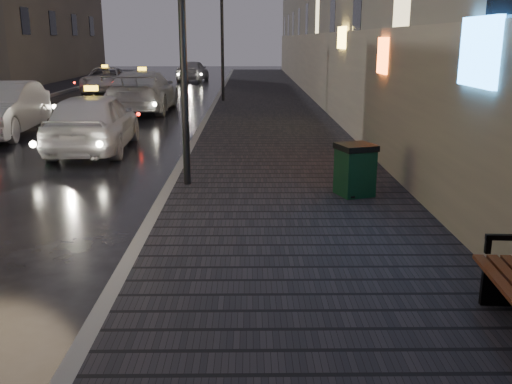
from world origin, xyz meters
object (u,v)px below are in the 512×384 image
Objects in this scene: trash_bin at (355,169)px; lamp_near at (182,10)px; car_far at (193,71)px; taxi_mid at (143,91)px; taxi_far at (106,80)px; taxi_near at (94,121)px; car_left_mid at (1,109)px; lamp_far at (222,27)px.

lamp_near is at bearing 146.16° from trash_bin.
car_far is at bearing 95.29° from lamp_near.
taxi_mid reaches higher than trash_bin.
taxi_far is (-10.25, 23.21, 0.06)m from trash_bin.
taxi_near is at bearing 124.65° from lamp_near.
taxi_mid reaches higher than car_far.
taxi_mid is (-6.40, 13.91, 0.21)m from trash_bin.
car_left_mid is at bearing 87.37° from car_far.
lamp_far reaches higher than taxi_far.
car_far is at bearing 59.02° from taxi_far.
trash_bin is 0.19× the size of car_left_mid.
lamp_near and lamp_far have the same top height.
lamp_far is at bearing 81.88° from trash_bin.
taxi_far is 1.13× the size of car_far.
car_far is at bearing -90.98° from taxi_mid.
lamp_near is at bearing -50.62° from car_left_mid.
lamp_far is 9.90m from taxi_far.
taxi_far is 9.41m from car_far.
taxi_far is at bearing 87.66° from car_left_mid.
car_far is at bearing -92.81° from taxi_near.
lamp_near is 9.86m from car_left_mid.
lamp_far is 1.06× the size of taxi_far.
taxi_far is at bearing 69.64° from car_far.
car_left_mid reaches higher than car_far.
lamp_near reaches higher than car_far.
taxi_far is at bearing 137.97° from lamp_far.
taxi_mid is at bearing -137.43° from lamp_far.
taxi_mid is at bearing 95.86° from trash_bin.
car_far is at bearing 77.00° from car_left_mid.
lamp_near is at bearing 103.97° from taxi_mid.
trash_bin is 12.45m from car_left_mid.
car_left_mid is (-6.55, -9.12, -2.66)m from lamp_far.
car_left_mid is 15.49m from taxi_far.
car_far reaches higher than trash_bin.
car_left_mid is 1.15× the size of car_far.
lamp_near is 23.61m from taxi_far.
lamp_near is at bearing 122.09° from taxi_near.
car_far is (0.11, 26.49, -0.06)m from taxi_near.
lamp_far is 12.37m from taxi_near.
lamp_far is 0.90× the size of taxi_mid.
taxi_near is at bearing -81.70° from taxi_far.
lamp_near is 16.00m from lamp_far.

